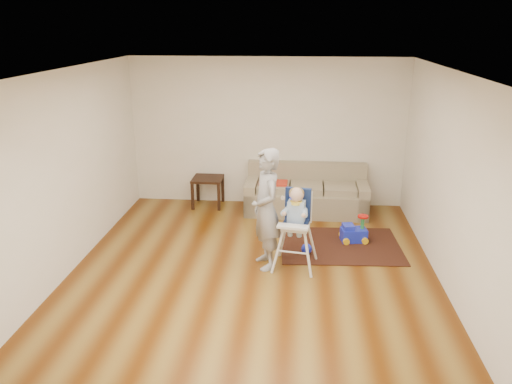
# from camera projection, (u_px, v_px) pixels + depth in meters

# --- Properties ---
(ground) EXTENTS (5.50, 5.50, 0.00)m
(ground) POSITION_uv_depth(u_px,v_px,m) (253.00, 269.00, 6.95)
(ground) COLOR #552807
(ground) RESTS_ON ground
(room_envelope) EXTENTS (5.04, 5.52, 2.72)m
(room_envelope) POSITION_uv_depth(u_px,v_px,m) (257.00, 129.00, 6.84)
(room_envelope) COLOR silver
(room_envelope) RESTS_ON ground
(sofa) EXTENTS (2.18, 0.92, 0.84)m
(sofa) POSITION_uv_depth(u_px,v_px,m) (306.00, 190.00, 8.92)
(sofa) COLOR gray
(sofa) RESTS_ON ground
(side_table) EXTENTS (0.54, 0.54, 0.54)m
(side_table) POSITION_uv_depth(u_px,v_px,m) (208.00, 192.00, 9.28)
(side_table) COLOR black
(side_table) RESTS_ON ground
(area_rug) EXTENTS (1.88, 1.45, 0.01)m
(area_rug) POSITION_uv_depth(u_px,v_px,m) (340.00, 245.00, 7.67)
(area_rug) COLOR black
(area_rug) RESTS_ON ground
(ride_on_toy) EXTENTS (0.43, 0.34, 0.42)m
(ride_on_toy) POSITION_uv_depth(u_px,v_px,m) (354.00, 228.00, 7.75)
(ride_on_toy) COLOR #1C2DE4
(ride_on_toy) RESTS_ON area_rug
(toy_ball) EXTENTS (0.16, 0.16, 0.16)m
(toy_ball) POSITION_uv_depth(u_px,v_px,m) (307.00, 249.00, 7.36)
(toy_ball) COLOR #1C2DE4
(toy_ball) RESTS_ON area_rug
(high_chair) EXTENTS (0.62, 0.62, 1.18)m
(high_chair) POSITION_uv_depth(u_px,v_px,m) (296.00, 229.00, 6.85)
(high_chair) COLOR silver
(high_chair) RESTS_ON ground
(adult) EXTENTS (0.60, 0.72, 1.69)m
(adult) POSITION_uv_depth(u_px,v_px,m) (266.00, 209.00, 6.78)
(adult) COLOR gray
(adult) RESTS_ON ground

